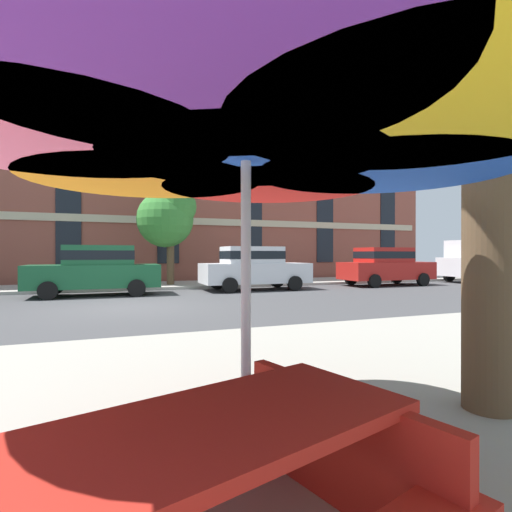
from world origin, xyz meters
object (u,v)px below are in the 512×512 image
sedan_white (254,267)px  sedan_green (96,269)px  sedan_red (385,265)px  pickup_white (483,263)px  picnic_table (212,488)px  patio_umbrella (246,128)px  street_tree_middle (168,216)px

sedan_white → sedan_green: bearing=180.0°
sedan_red → pickup_white: pickup_white is taller
sedan_red → picnic_table: sedan_red is taller
patio_umbrella → picnic_table: size_ratio=1.73×
sedan_red → pickup_white: bearing=0.0°
sedan_red → sedan_white: bearing=180.0°
sedan_green → pickup_white: bearing=0.0°
sedan_red → street_tree_middle: street_tree_middle is taller
picnic_table → sedan_green: bearing=93.4°
sedan_green → sedan_red: size_ratio=1.00×
sedan_green → patio_umbrella: bearing=-84.8°
street_tree_middle → sedan_white: bearing=-40.3°
patio_umbrella → sedan_green: bearing=95.2°
patio_umbrella → sedan_white: bearing=69.2°
patio_umbrella → sedan_red: bearing=48.0°
sedan_white → sedan_red: size_ratio=1.00×
sedan_red → street_tree_middle: (-9.71, 2.62, 2.21)m
sedan_white → patio_umbrella: (-4.83, -12.70, 1.26)m
street_tree_middle → patio_umbrella: street_tree_middle is taller
sedan_red → picnic_table: size_ratio=2.05×
pickup_white → patio_umbrella: patio_umbrella is taller
sedan_green → sedan_red: (12.60, 0.00, 0.00)m
sedan_green → picnic_table: sedan_green is taller
sedan_green → sedan_white: size_ratio=1.00×
pickup_white → street_tree_middle: street_tree_middle is taller
sedan_green → pickup_white: size_ratio=0.86×
sedan_green → patio_umbrella: 12.81m
patio_umbrella → picnic_table: patio_umbrella is taller
sedan_green → sedan_red: 12.60m
sedan_white → picnic_table: bearing=-111.3°
pickup_white → picnic_table: bearing=-143.8°
pickup_white → sedan_red: bearing=-180.0°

